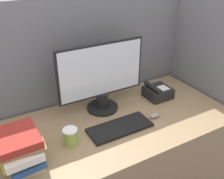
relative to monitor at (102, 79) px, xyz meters
name	(u,v)px	position (x,y,z in m)	size (l,w,h in m)	color
cubicle_panel_rear	(87,95)	(-0.01, 0.24, -0.24)	(2.01, 0.04, 1.51)	slate
cubicle_panel_right	(202,91)	(0.83, -0.16, -0.24)	(0.04, 0.83, 1.51)	slate
desk	(114,165)	(-0.01, -0.19, -0.62)	(1.61, 0.77, 0.77)	#937551
monitor	(102,79)	(0.00, 0.00, 0.00)	(0.62, 0.22, 0.48)	black
keyboard	(120,127)	(-0.01, -0.27, -0.23)	(0.41, 0.17, 0.02)	black
mouse	(155,116)	(0.25, -0.28, -0.22)	(0.07, 0.04, 0.03)	gray
coffee_cup	(71,136)	(-0.34, -0.25, -0.19)	(0.09, 0.09, 0.10)	#8CB247
book_stack	(19,148)	(-0.62, -0.26, -0.14)	(0.26, 0.31, 0.18)	#C6B78C
desk_telephone	(157,92)	(0.44, -0.06, -0.19)	(0.19, 0.18, 0.12)	black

